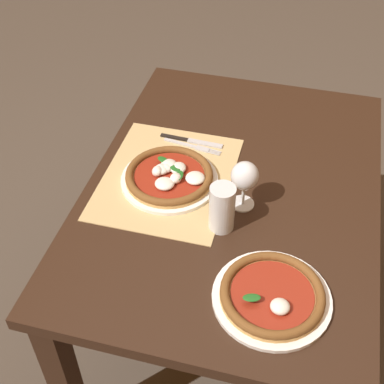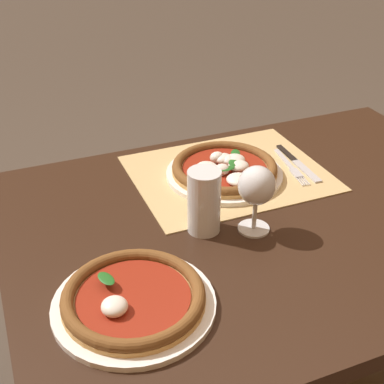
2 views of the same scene
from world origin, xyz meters
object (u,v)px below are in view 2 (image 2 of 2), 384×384
Objects in this scene: fork at (291,167)px; knife at (298,163)px; pizza_far at (133,299)px; pizza_near at (225,169)px; pint_glass at (204,203)px; wine_glass at (257,188)px.

knife is at bearing -158.57° from fork.
pizza_near is at bearing -133.99° from pizza_far.
pizza_far is 0.63m from fork.
fork is at bearing -147.43° from pizza_far.
pint_glass is (-0.21, -0.17, 0.05)m from pizza_far.
fork is (-0.18, 0.03, -0.02)m from pizza_near.
knife is (-0.21, 0.01, -0.02)m from pizza_near.
pizza_far is 0.35m from wine_glass.
pint_glass is at bearing 27.47° from fork.
wine_glass reaches higher than pizza_near.
pizza_far is 0.28m from pint_glass.
pint_glass is (0.14, 0.19, 0.05)m from pizza_near.
pint_glass reaches higher than fork.
pizza_near is 0.51m from pizza_far.
pizza_near is at bearing -7.90° from fork.
pizza_near reaches higher than pizza_far.
pizza_near is at bearing -126.25° from pint_glass.
fork is at bearing -136.59° from wine_glass.
pint_glass is (0.10, -0.04, -0.04)m from wine_glass.
knife is (-0.56, -0.35, -0.01)m from pizza_far.
wine_glass reaches higher than fork.
wine_glass reaches higher than knife.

